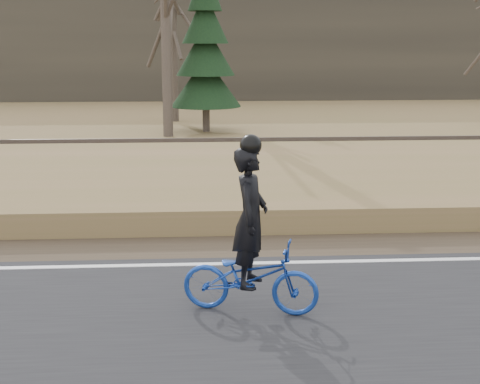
{
  "coord_description": "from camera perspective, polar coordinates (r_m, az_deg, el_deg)",
  "views": [
    {
      "loc": [
        -4.46,
        -9.34,
        3.36
      ],
      "look_at": [
        -3.87,
        0.5,
        1.1
      ],
      "focal_mm": 50.0,
      "sensor_mm": 36.0,
      "label": 1
    }
  ],
  "objects": [
    {
      "name": "railroad",
      "position": [
        18.12,
        10.87,
        3.69
      ],
      "size": [
        120.0,
        2.4,
        0.29
      ],
      "color": "black",
      "rests_on": "ballast"
    },
    {
      "name": "treeline_backdrop",
      "position": [
        39.59,
        3.09,
        12.36
      ],
      "size": [
        120.0,
        4.0,
        6.0
      ],
      "primitive_type": "cube",
      "color": "#383328",
      "rests_on": "ground"
    },
    {
      "name": "ballast",
      "position": [
        18.17,
        10.83,
        2.74
      ],
      "size": [
        120.0,
        3.0,
        0.45
      ],
      "primitive_type": "cube",
      "color": "slate",
      "rests_on": "ground"
    },
    {
      "name": "cyclist",
      "position": [
        8.17,
        0.89,
        -5.51
      ],
      "size": [
        1.79,
        1.0,
        2.21
      ],
      "rotation": [
        0.0,
        0.0,
        1.31
      ],
      "color": "navy",
      "rests_on": "road"
    },
    {
      "name": "embankment",
      "position": [
        14.59,
        14.44,
        0.07
      ],
      "size": [
        120.0,
        5.0,
        0.44
      ],
      "primitive_type": "cube",
      "color": "brown",
      "rests_on": "ground"
    },
    {
      "name": "conifer",
      "position": [
        24.86,
        -2.97,
        11.87
      ],
      "size": [
        2.6,
        2.6,
        6.17
      ],
      "color": "#4E4339",
      "rests_on": "ground"
    },
    {
      "name": "shoulder",
      "position": [
        11.92,
        18.74,
        -4.07
      ],
      "size": [
        120.0,
        1.6,
        0.04
      ],
      "primitive_type": "cube",
      "color": "#473A2B",
      "rests_on": "ground"
    },
    {
      "name": "bare_tree_left",
      "position": [
        28.18,
        -5.77,
        14.27
      ],
      "size": [
        0.36,
        0.36,
        8.13
      ],
      "primitive_type": "cylinder",
      "color": "#4E4339",
      "rests_on": "ground"
    },
    {
      "name": "bare_tree_near_left",
      "position": [
        23.69,
        -6.36,
        14.24
      ],
      "size": [
        0.36,
        0.36,
        7.89
      ],
      "primitive_type": "cylinder",
      "color": "#4E4339",
      "rests_on": "ground"
    }
  ]
}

